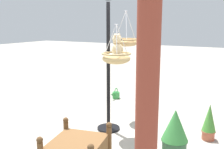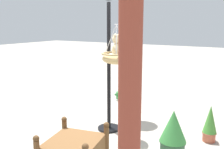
{
  "view_description": "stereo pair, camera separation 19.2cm",
  "coord_description": "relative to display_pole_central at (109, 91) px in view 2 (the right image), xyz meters",
  "views": [
    {
      "loc": [
        4.07,
        2.3,
        2.06
      ],
      "look_at": [
        -0.01,
        0.05,
        1.15
      ],
      "focal_mm": 42.14,
      "sensor_mm": 36.0,
      "label": 1
    },
    {
      "loc": [
        3.97,
        2.47,
        2.06
      ],
      "look_at": [
        -0.01,
        0.05,
        1.15
      ],
      "focal_mm": 42.14,
      "sensor_mm": 36.0,
      "label": 2
    }
  ],
  "objects": [
    {
      "name": "ground_plane",
      "position": [
        0.18,
        0.12,
        -0.78
      ],
      "size": [
        40.0,
        40.0,
        0.0
      ],
      "primitive_type": "plane",
      "color": "#A8A093"
    },
    {
      "name": "display_pole_central",
      "position": [
        0.0,
        0.0,
        0.0
      ],
      "size": [
        0.44,
        0.44,
        2.49
      ],
      "color": "black",
      "rests_on": "ground"
    },
    {
      "name": "hanging_basket_with_teddy",
      "position": [
        0.15,
        0.25,
        0.68
      ],
      "size": [
        0.53,
        0.53,
        0.7
      ],
      "color": "tan"
    },
    {
      "name": "teddy_bear",
      "position": [
        0.15,
        0.27,
        0.86
      ],
      "size": [
        0.29,
        0.26,
        0.42
      ],
      "color": "#D1B789"
    },
    {
      "name": "hanging_basket_left_high",
      "position": [
        -0.75,
        -0.01,
        0.89
      ],
      "size": [
        0.56,
        0.56,
        0.74
      ],
      "color": "tan"
    },
    {
      "name": "greenhouse_pillar_right",
      "position": [
        2.61,
        1.79,
        0.57
      ],
      "size": [
        0.31,
        0.31,
        2.8
      ],
      "color": "brown",
      "rests_on": "ground"
    },
    {
      "name": "potted_plant_fern_front",
      "position": [
        -0.46,
        1.8,
        -0.45
      ],
      "size": [
        0.25,
        0.25,
        0.66
      ],
      "color": "#AD563D",
      "rests_on": "ground"
    },
    {
      "name": "potted_plant_bushy_green",
      "position": [
        0.47,
        1.44,
        -0.38
      ],
      "size": [
        0.41,
        0.41,
        0.78
      ],
      "color": "#2D5638",
      "rests_on": "ground"
    },
    {
      "name": "watering_can",
      "position": [
        -1.98,
        -0.89,
        -0.68
      ],
      "size": [
        0.35,
        0.2,
        0.3
      ],
      "color": "#338C3F",
      "rests_on": "ground"
    }
  ]
}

